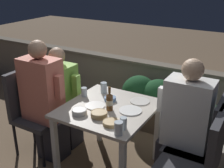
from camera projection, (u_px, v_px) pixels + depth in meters
ground_plane at (109, 167)px, 3.00m from camera, size 16.00×16.00×0.00m
parapet_wall at (160, 89)px, 4.00m from camera, size 9.00×0.18×0.76m
dining_table at (109, 116)px, 2.77m from camera, size 0.84×0.88×0.72m
planter_hedge at (158, 102)px, 3.62m from camera, size 0.99×0.47×0.68m
chair_left_near at (31, 105)px, 3.12m from camera, size 0.47×0.47×0.97m
person_coral_top at (45, 101)px, 2.98m from camera, size 0.49×0.26×1.33m
chair_left_far at (48, 95)px, 3.36m from camera, size 0.47×0.47×0.97m
person_green_blouse at (62, 97)px, 3.25m from camera, size 0.47×0.26×1.18m
chair_right_near at (201, 157)px, 2.25m from camera, size 0.47×0.47×0.97m
chair_right_far at (206, 138)px, 2.50m from camera, size 0.47×0.47×0.97m
person_white_polo at (183, 125)px, 2.58m from camera, size 0.49×0.26×1.28m
beer_bottle at (110, 101)px, 2.64m from camera, size 0.07×0.07×0.24m
plate_0 at (140, 101)px, 2.84m from camera, size 0.20×0.20×0.01m
plate_1 at (95, 106)px, 2.75m from camera, size 0.20×0.20×0.01m
plate_2 at (130, 110)px, 2.66m from camera, size 0.22×0.22×0.01m
bowl_0 at (79, 111)px, 2.60m from camera, size 0.14×0.14×0.05m
bowl_1 at (99, 114)px, 2.54m from camera, size 0.15×0.15×0.05m
bowl_2 at (111, 123)px, 2.42m from camera, size 0.15×0.15×0.03m
bowl_3 at (110, 99)px, 2.86m from camera, size 0.12×0.12×0.04m
glass_cup_0 at (84, 92)px, 2.95m from camera, size 0.06×0.06×0.10m
glass_cup_1 at (123, 123)px, 2.34m from camera, size 0.06×0.06×0.11m
glass_cup_2 at (104, 88)px, 3.04m from camera, size 0.07×0.07×0.11m
glass_cup_3 at (119, 128)px, 2.26m from camera, size 0.07×0.07×0.11m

